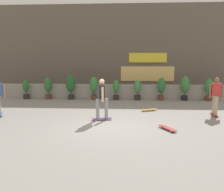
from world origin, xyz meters
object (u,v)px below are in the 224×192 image
object	(u,v)px
potted_plant_1	(48,87)
skateboard_near_camera	(149,110)
potted_plant_5	(138,89)
skater_far_left	(102,98)
potted_plant_0	(26,89)
potted_plant_6	(161,87)
potted_plant_2	(71,85)
potted_plant_3	(94,86)
potted_plant_4	(116,89)
potted_plant_8	(209,88)
skateboard_aside	(167,128)
skater_by_wall_right	(216,95)
potted_plant_7	(185,86)

from	to	relation	value
potted_plant_1	skateboard_near_camera	world-z (taller)	potted_plant_1
potted_plant_1	potted_plant_5	size ratio (longest dim) A/B	1.06
potted_plant_1	skater_far_left	world-z (taller)	skater_far_left
potted_plant_0	potted_plant_6	world-z (taller)	potted_plant_6
potted_plant_0	skater_far_left	world-z (taller)	skater_far_left
potted_plant_2	potted_plant_3	size ratio (longest dim) A/B	1.10
potted_plant_4	potted_plant_1	bearing A→B (deg)	180.00
skateboard_near_camera	skater_far_left	bearing A→B (deg)	-140.04
potted_plant_6	skater_far_left	size ratio (longest dim) A/B	0.82
potted_plant_8	skateboard_aside	size ratio (longest dim) A/B	1.68
potted_plant_6	skater_by_wall_right	xyz separation A→B (m)	(1.78, -3.68, 0.15)
potted_plant_2	potted_plant_8	bearing A→B (deg)	0.00
potted_plant_2	skateboard_aside	world-z (taller)	potted_plant_2
potted_plant_2	potted_plant_7	distance (m)	6.99
potted_plant_3	potted_plant_6	world-z (taller)	potted_plant_3
skater_far_left	skateboard_near_camera	size ratio (longest dim) A/B	2.09
potted_plant_6	skateboard_near_camera	distance (m)	3.19
potted_plant_4	potted_plant_8	distance (m)	5.58
potted_plant_6	potted_plant_8	xyz separation A→B (m)	(2.82, 0.00, -0.04)
potted_plant_7	skateboard_aside	xyz separation A→B (m)	(-2.12, -5.87, -0.80)
potted_plant_1	potted_plant_6	xyz separation A→B (m)	(7.02, 0.00, 0.03)
potted_plant_0	skateboard_aside	bearing A→B (deg)	-37.17
potted_plant_8	skater_far_left	bearing A→B (deg)	-141.68
potted_plant_2	skateboard_aside	distance (m)	7.68
potted_plant_7	potted_plant_3	bearing A→B (deg)	180.00
potted_plant_5	potted_plant_6	bearing A→B (deg)	0.00
potted_plant_4	skateboard_near_camera	size ratio (longest dim) A/B	1.51
potted_plant_1	potted_plant_6	bearing A→B (deg)	0.00
potted_plant_5	potted_plant_8	bearing A→B (deg)	0.00
potted_plant_2	skateboard_near_camera	distance (m)	5.49
skater_by_wall_right	skateboard_aside	distance (m)	3.42
potted_plant_7	skater_far_left	size ratio (longest dim) A/B	0.87
potted_plant_5	potted_plant_8	xyz separation A→B (m)	(4.26, 0.00, 0.06)
potted_plant_6	skater_far_left	distance (m)	5.68
potted_plant_2	skateboard_near_camera	size ratio (longest dim) A/B	1.95
potted_plant_6	skater_by_wall_right	bearing A→B (deg)	-64.27
potted_plant_0	skater_by_wall_right	size ratio (longest dim) A/B	0.71
potted_plant_0	potted_plant_4	bearing A→B (deg)	0.00
potted_plant_0	potted_plant_1	bearing A→B (deg)	0.00
potted_plant_4	skater_by_wall_right	size ratio (longest dim) A/B	0.72
potted_plant_0	skater_by_wall_right	distance (m)	10.87
potted_plant_6	potted_plant_7	distance (m)	1.42
potted_plant_5	potted_plant_7	size ratio (longest dim) A/B	0.85
potted_plant_0	skater_by_wall_right	xyz separation A→B (m)	(10.22, -3.68, 0.30)
skater_by_wall_right	skateboard_near_camera	xyz separation A→B (m)	(-2.79, 0.75, -0.88)
potted_plant_5	potted_plant_6	size ratio (longest dim) A/B	0.91
potted_plant_1	potted_plant_8	size ratio (longest dim) A/B	1.00
skateboard_near_camera	skateboard_aside	bearing A→B (deg)	-83.85
potted_plant_2	potted_plant_4	bearing A→B (deg)	0.00
skateboard_aside	potted_plant_7	bearing A→B (deg)	70.16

